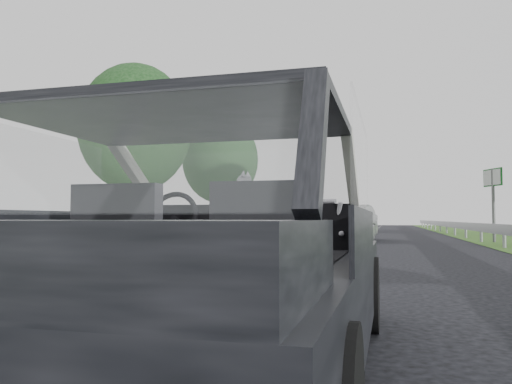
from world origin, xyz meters
The scene contains 11 objects.
ground centered at (0.00, 0.00, 0.00)m, with size 140.00×140.00×0.00m, color #2C2D36.
subject_car centered at (0.00, 0.00, 0.72)m, with size 1.80×4.00×1.45m, color #26262B.
dashboard centered at (0.00, 0.62, 0.85)m, with size 1.58×0.45×0.30m, color black.
driver_seat centered at (-0.40, -0.29, 0.88)m, with size 0.50×0.72×0.42m, color black.
passenger_seat centered at (0.40, -0.29, 0.88)m, with size 0.50×0.72×0.42m, color black.
steering_wheel centered at (-0.40, 0.33, 0.92)m, with size 0.36×0.36×0.04m, color black.
cat centered at (0.25, 0.60, 1.08)m, with size 0.55×0.17×0.25m, color #A2A2A2.
other_car centered at (-0.58, 17.31, 0.73)m, with size 1.75×4.44×1.46m, color silver.
highway_sign centered at (4.86, 17.92, 1.41)m, with size 0.11×1.13×2.82m, color #146020.
tree_5 centered at (-10.31, 17.87, 3.93)m, with size 5.19×5.19×7.86m, color black, non-canonical shape.
tree_6 centered at (-8.30, 24.06, 3.29)m, with size 4.34×4.34×6.58m, color black, non-canonical shape.
Camera 1 is at (1.02, -2.80, 0.90)m, focal length 35.00 mm.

